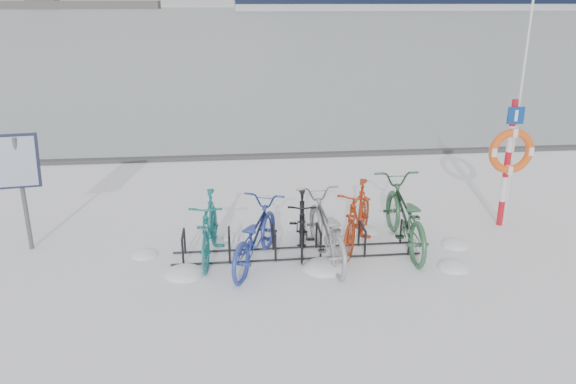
# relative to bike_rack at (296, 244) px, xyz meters

# --- Properties ---
(ground) EXTENTS (900.00, 900.00, 0.00)m
(ground) POSITION_rel_bike_rack_xyz_m (0.00, 0.00, -0.18)
(ground) COLOR white
(ground) RESTS_ON ground
(ice_sheet) EXTENTS (400.00, 298.00, 0.02)m
(ice_sheet) POSITION_rel_bike_rack_xyz_m (0.00, 155.00, -0.17)
(ice_sheet) COLOR #A2AFB7
(ice_sheet) RESTS_ON ground
(quay_edge) EXTENTS (400.00, 0.25, 0.10)m
(quay_edge) POSITION_rel_bike_rack_xyz_m (0.00, 5.90, -0.13)
(quay_edge) COLOR #3F3F42
(quay_edge) RESTS_ON ground
(bike_rack) EXTENTS (4.00, 0.48, 0.46)m
(bike_rack) POSITION_rel_bike_rack_xyz_m (0.00, 0.00, 0.00)
(bike_rack) COLOR black
(bike_rack) RESTS_ON ground
(info_board) EXTENTS (0.68, 0.33, 1.95)m
(info_board) POSITION_rel_bike_rack_xyz_m (-4.36, 0.67, 1.22)
(info_board) COLOR #595B5E
(info_board) RESTS_ON ground
(lifebuoy_station) EXTENTS (0.81, 0.23, 4.20)m
(lifebuoy_station) POSITION_rel_bike_rack_xyz_m (3.87, 0.79, 1.23)
(lifebuoy_station) COLOR red
(lifebuoy_station) RESTS_ON ground
(bike_0) EXTENTS (0.66, 1.81, 1.07)m
(bike_0) POSITION_rel_bike_rack_xyz_m (-1.39, 0.09, 0.35)
(bike_0) COLOR #176B6C
(bike_0) RESTS_ON ground
(bike_1) EXTENTS (1.35, 2.06, 1.02)m
(bike_1) POSITION_rel_bike_rack_xyz_m (-0.69, -0.24, 0.33)
(bike_1) COLOR #283B95
(bike_1) RESTS_ON ground
(bike_2) EXTENTS (0.66, 1.64, 0.96)m
(bike_2) POSITION_rel_bike_rack_xyz_m (0.12, 0.23, 0.30)
(bike_2) COLOR black
(bike_2) RESTS_ON ground
(bike_3) EXTENTS (0.92, 2.11, 1.07)m
(bike_3) POSITION_rel_bike_rack_xyz_m (0.44, -0.19, 0.36)
(bike_3) COLOR #979A9E
(bike_3) RESTS_ON ground
(bike_4) EXTENTS (1.26, 1.90, 1.11)m
(bike_4) POSITION_rel_bike_rack_xyz_m (1.05, 0.23, 0.38)
(bike_4) COLOR #9B2D10
(bike_4) RESTS_ON ground
(bike_5) EXTENTS (0.81, 2.23, 1.16)m
(bike_5) POSITION_rel_bike_rack_xyz_m (1.82, 0.16, 0.40)
(bike_5) COLOR #306140
(bike_5) RESTS_ON ground
(snow_drifts) EXTENTS (5.60, 2.06, 0.23)m
(snow_drifts) POSITION_rel_bike_rack_xyz_m (0.23, -0.14, -0.18)
(snow_drifts) COLOR white
(snow_drifts) RESTS_ON ground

